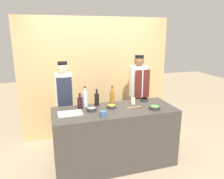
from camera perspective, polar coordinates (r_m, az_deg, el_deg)
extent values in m
plane|color=tan|center=(3.84, 0.70, -18.54)|extent=(14.00, 14.00, 0.00)
cube|color=tan|center=(4.52, -4.17, 3.15)|extent=(3.04, 0.18, 2.40)
cube|color=#3D3833|center=(3.60, 0.72, -12.25)|extent=(1.91, 0.76, 0.94)
cylinder|color=#2D2D2D|center=(3.46, -0.12, -4.48)|extent=(0.14, 0.14, 0.05)
cylinder|color=yellow|center=(3.45, -0.12, -4.21)|extent=(0.12, 0.12, 0.01)
cylinder|color=#2D2D2D|center=(3.35, -5.35, -5.18)|extent=(0.15, 0.15, 0.05)
cylinder|color=silver|center=(3.34, -5.36, -4.89)|extent=(0.12, 0.12, 0.02)
cylinder|color=#2D2D2D|center=(3.46, 11.11, -4.69)|extent=(0.17, 0.17, 0.05)
cylinder|color=green|center=(3.46, 11.12, -4.40)|extent=(0.14, 0.14, 0.02)
cylinder|color=#2D2D2D|center=(3.84, 8.36, -2.64)|extent=(0.14, 0.14, 0.05)
cylinder|color=brown|center=(3.84, 8.37, -2.39)|extent=(0.11, 0.11, 0.01)
cube|color=white|center=(3.27, -10.90, -6.16)|extent=(0.35, 0.21, 0.02)
cylinder|color=silver|center=(3.53, -7.02, -2.58)|extent=(0.08, 0.08, 0.24)
cylinder|color=silver|center=(3.48, -7.10, -0.13)|extent=(0.03, 0.03, 0.07)
cylinder|color=black|center=(3.47, -7.12, 0.61)|extent=(0.03, 0.03, 0.02)
cylinder|color=#9E661E|center=(3.64, 0.02, -2.06)|extent=(0.07, 0.07, 0.22)
cylinder|color=#9E661E|center=(3.60, 0.02, 0.10)|extent=(0.03, 0.03, 0.07)
cylinder|color=black|center=(3.59, 0.02, 0.76)|extent=(0.03, 0.03, 0.02)
cylinder|color=black|center=(3.47, -8.34, -3.46)|extent=(0.08, 0.08, 0.18)
cylinder|color=black|center=(3.43, -8.41, -1.62)|extent=(0.03, 0.03, 0.05)
cylinder|color=black|center=(3.42, -8.44, -1.07)|extent=(0.04, 0.04, 0.01)
cylinder|color=black|center=(3.56, -3.99, -2.65)|extent=(0.07, 0.07, 0.20)
cylinder|color=black|center=(3.53, -4.03, -0.63)|extent=(0.03, 0.03, 0.06)
cylinder|color=black|center=(3.52, -4.04, -0.02)|extent=(0.03, 0.03, 0.02)
cylinder|color=#386093|center=(3.12, -2.35, -6.37)|extent=(0.09, 0.09, 0.08)
cylinder|color=silver|center=(3.66, 5.52, -3.00)|extent=(0.07, 0.07, 0.10)
cylinder|color=#B2844C|center=(3.47, 5.48, -4.74)|extent=(0.20, 0.02, 0.02)
ellipsoid|color=#B2844C|center=(3.51, 7.23, -4.42)|extent=(0.06, 0.04, 0.02)
cylinder|color=#28282D|center=(4.13, -11.92, -9.54)|extent=(0.23, 0.23, 0.86)
cylinder|color=white|center=(3.89, -12.47, 0.09)|extent=(0.32, 0.32, 0.56)
cube|color=#232838|center=(3.75, -12.25, -0.80)|extent=(0.25, 0.02, 0.52)
sphere|color=beige|center=(3.82, -12.79, 5.58)|extent=(0.19, 0.19, 0.19)
cylinder|color=black|center=(3.81, -12.85, 6.63)|extent=(0.16, 0.16, 0.07)
cylinder|color=#28282D|center=(4.44, 6.67, -7.17)|extent=(0.26, 0.26, 0.91)
cylinder|color=white|center=(4.22, 6.97, 2.23)|extent=(0.36, 0.36, 0.58)
cube|color=#561E19|center=(4.08, 7.93, 1.41)|extent=(0.29, 0.02, 0.53)
sphere|color=brown|center=(4.16, 7.14, 7.42)|extent=(0.19, 0.19, 0.19)
cylinder|color=black|center=(4.15, 7.17, 8.42)|extent=(0.17, 0.17, 0.07)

